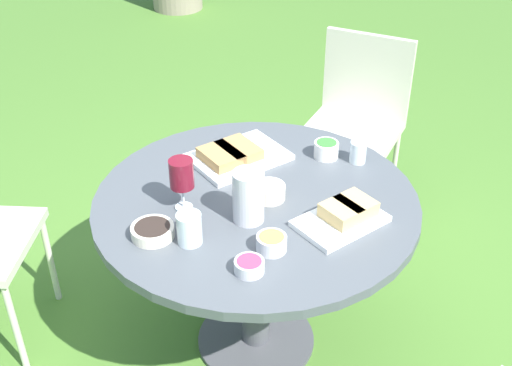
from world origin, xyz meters
TOP-DOWN VIEW (x-y plane):
  - ground_plane at (0.00, 0.00)m, footprint 40.00×40.00m
  - dining_table at (0.00, 0.00)m, footprint 1.13×1.13m
  - chair_near_left at (0.12, 1.11)m, footprint 0.48×0.46m
  - water_pitcher at (0.02, -0.13)m, footprint 0.11×0.10m
  - wine_glass at (-0.21, -0.14)m, footprint 0.08×0.08m
  - platter_bread_main at (-0.16, 0.20)m, footprint 0.40×0.43m
  - platter_charcuterie at (0.32, -0.03)m, footprint 0.31×0.34m
  - bowl_fries at (0.14, -0.25)m, footprint 0.09×0.09m
  - bowl_salad at (0.15, 0.35)m, footprint 0.09×0.09m
  - bowl_olives at (-0.23, -0.32)m, footprint 0.14×0.14m
  - bowl_dip_red at (0.12, -0.37)m, footprint 0.09×0.09m
  - bowl_dip_cream at (0.04, 0.01)m, footprint 0.11×0.11m
  - cup_water_near at (0.27, 0.36)m, footprint 0.06×0.06m
  - cup_water_far at (-0.11, -0.30)m, footprint 0.08×0.08m
  - handbag at (-0.53, 0.96)m, footprint 0.30×0.14m

SIDE VIEW (x-z plane):
  - ground_plane at x=0.00m, z-range 0.00..0.00m
  - handbag at x=-0.53m, z-range -0.06..0.31m
  - chair_near_left at x=0.12m, z-range 0.08..0.97m
  - dining_table at x=0.00m, z-range 0.24..0.94m
  - bowl_olives at x=-0.23m, z-range 0.70..0.74m
  - bowl_dip_red at x=0.12m, z-range 0.70..0.74m
  - platter_bread_main at x=-0.16m, z-range 0.69..0.75m
  - platter_charcuterie at x=0.32m, z-range 0.69..0.76m
  - bowl_fries at x=0.14m, z-range 0.70..0.75m
  - bowl_dip_cream at x=0.04m, z-range 0.70..0.76m
  - bowl_salad at x=0.15m, z-range 0.70..0.77m
  - cup_water_near at x=0.27m, z-range 0.70..0.78m
  - cup_water_far at x=-0.11m, z-range 0.70..0.80m
  - water_pitcher at x=0.02m, z-range 0.70..0.88m
  - wine_glass at x=-0.21m, z-range 0.74..0.93m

